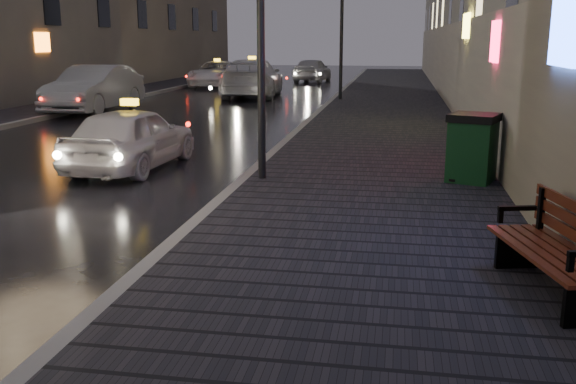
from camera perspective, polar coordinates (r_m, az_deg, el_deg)
name	(u,v)px	position (r m, az deg, el deg)	size (l,w,h in m)	color
sidewalk	(389,104)	(26.47, 8.93, 7.74)	(4.60, 58.00, 0.15)	black
curb	(330,103)	(26.61, 3.71, 7.90)	(0.20, 58.00, 0.15)	slate
sidewalk_far	(97,99)	(29.48, -16.61, 7.92)	(2.40, 58.00, 0.15)	black
curb_far	(125,100)	(28.93, -14.28, 7.97)	(0.20, 58.00, 0.15)	slate
lamp_far	(342,18)	(27.46, 4.81, 15.19)	(0.36, 0.36, 5.28)	black
bench	(560,249)	(6.95, 23.02, -4.71)	(1.06, 1.93, 0.94)	black
trash_bin	(472,147)	(11.94, 16.07, 3.85)	(1.03, 1.03, 1.22)	#0E3215
taxi_near	(132,137)	(13.72, -13.74, 4.73)	(1.56, 3.88, 1.32)	silver
car_left_mid	(95,89)	(25.00, -16.82, 8.78)	(1.79, 5.14, 1.69)	gray
taxi_mid	(252,78)	(30.20, -3.19, 10.07)	(2.41, 5.94, 1.72)	silver
taxi_far	(218,74)	(37.01, -6.29, 10.40)	(2.34, 5.08, 1.41)	white
car_far	(312,70)	(40.67, 2.18, 10.79)	(1.73, 4.31, 1.47)	#A8AAB1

